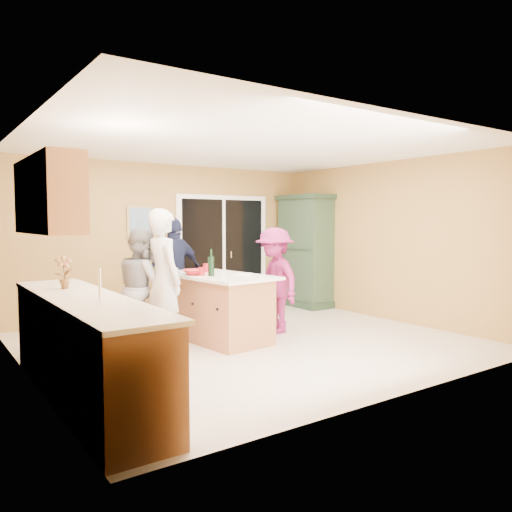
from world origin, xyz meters
TOP-DOWN VIEW (x-y plane):
  - floor at (0.00, 0.00)m, footprint 5.50×5.50m
  - ceiling at (0.00, 0.00)m, footprint 5.50×5.00m
  - wall_back at (0.00, 2.50)m, footprint 5.50×0.10m
  - wall_front at (0.00, -2.50)m, footprint 5.50×0.10m
  - wall_left at (-2.75, 0.00)m, footprint 0.10×5.00m
  - wall_right at (2.75, 0.00)m, footprint 0.10×5.00m
  - left_cabinet_run at (-2.45, -1.05)m, footprint 0.65×3.05m
  - upper_cabinets at (-2.58, -0.20)m, footprint 0.35×1.60m
  - sliding_door at (1.05, 2.46)m, footprint 1.90×0.07m
  - framed_picture at (-0.55, 2.48)m, footprint 0.46×0.04m
  - kitchen_island at (-0.30, 0.39)m, footprint 1.12×1.81m
  - green_hutch at (2.49, 1.81)m, footprint 0.61×1.15m
  - woman_white at (-1.15, 0.22)m, footprint 0.45×0.66m
  - woman_grey at (-1.31, 0.52)m, footprint 0.67×0.82m
  - woman_navy at (-0.37, 1.56)m, footprint 1.05×0.61m
  - woman_magenta at (0.62, 0.30)m, footprint 0.61×1.01m
  - serving_bowl at (-0.59, 0.50)m, footprint 0.36×0.36m
  - tulip_vase at (-2.45, -0.24)m, footprint 0.20×0.14m
  - tumbler_near at (-0.55, 0.37)m, footprint 0.10×0.10m
  - tumbler_far at (-0.29, 0.70)m, footprint 0.09×0.09m
  - wine_bottle at (-0.47, 0.24)m, footprint 0.08×0.08m
  - white_plate at (0.00, 0.18)m, footprint 0.25×0.25m

SIDE VIEW (x-z plane):
  - floor at x=0.00m, z-range 0.00..0.00m
  - kitchen_island at x=-0.30m, z-range -0.03..0.87m
  - left_cabinet_run at x=-2.45m, z-range -0.16..1.08m
  - woman_magenta at x=0.62m, z-range 0.00..1.53m
  - woman_grey at x=-1.31m, z-range 0.00..1.55m
  - woman_navy at x=-0.37m, z-range 0.00..1.68m
  - woman_white at x=-1.15m, z-range 0.00..1.78m
  - white_plate at x=0.00m, z-range 0.90..0.92m
  - serving_bowl at x=-0.59m, z-range 0.90..0.98m
  - tumbler_near at x=-0.55m, z-range 0.90..1.01m
  - tumbler_far at x=-0.29m, z-range 0.90..1.03m
  - green_hutch at x=2.49m, z-range -0.03..2.09m
  - wine_bottle at x=-0.47m, z-range 0.86..1.22m
  - sliding_door at x=1.05m, z-range 0.00..2.10m
  - tulip_vase at x=-2.45m, z-range 0.94..1.29m
  - wall_back at x=0.00m, z-range 0.00..2.60m
  - wall_front at x=0.00m, z-range 0.00..2.60m
  - wall_left at x=-2.75m, z-range 0.00..2.60m
  - wall_right at x=2.75m, z-range 0.00..2.60m
  - framed_picture at x=-0.55m, z-range 1.32..1.88m
  - upper_cabinets at x=-2.58m, z-range 1.50..2.25m
  - ceiling at x=0.00m, z-range 2.55..2.65m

